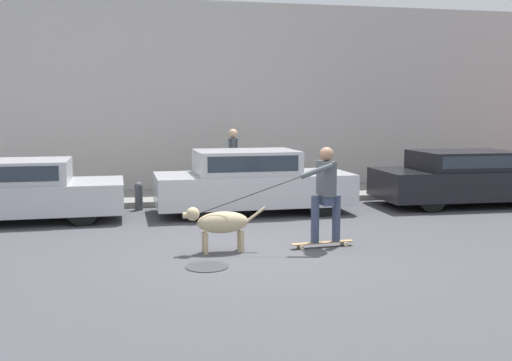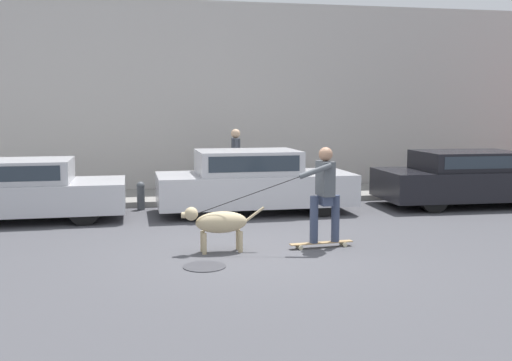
{
  "view_description": "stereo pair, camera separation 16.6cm",
  "coord_description": "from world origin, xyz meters",
  "px_view_note": "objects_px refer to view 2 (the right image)",
  "views": [
    {
      "loc": [
        -1.99,
        -8.95,
        2.23
      ],
      "look_at": [
        0.22,
        1.43,
        0.95
      ],
      "focal_mm": 42.0,
      "sensor_mm": 36.0,
      "label": 1
    },
    {
      "loc": [
        -1.83,
        -8.99,
        2.23
      ],
      "look_at": [
        0.22,
        1.43,
        0.95
      ],
      "focal_mm": 42.0,
      "sensor_mm": 36.0,
      "label": 2
    }
  ],
  "objects_px": {
    "dog": "(219,222)",
    "parked_car_0": "(18,191)",
    "skateboarder": "(324,190)",
    "pedestrian_with_bag": "(236,158)",
    "parked_car_1": "(253,183)",
    "fire_hydrant": "(141,195)",
    "parked_car_2": "(472,179)"
  },
  "relations": [
    {
      "from": "dog",
      "to": "parked_car_0",
      "type": "bearing_deg",
      "value": -46.17
    },
    {
      "from": "dog",
      "to": "skateboarder",
      "type": "height_order",
      "value": "skateboarder"
    },
    {
      "from": "parked_car_0",
      "to": "pedestrian_with_bag",
      "type": "relative_size",
      "value": 2.56
    },
    {
      "from": "parked_car_1",
      "to": "dog",
      "type": "height_order",
      "value": "parked_car_1"
    },
    {
      "from": "dog",
      "to": "pedestrian_with_bag",
      "type": "xyz_separation_m",
      "value": [
        1.16,
        5.48,
        0.55
      ]
    },
    {
      "from": "pedestrian_with_bag",
      "to": "fire_hydrant",
      "type": "xyz_separation_m",
      "value": [
        -2.33,
        -1.23,
        -0.69
      ]
    },
    {
      "from": "parked_car_1",
      "to": "pedestrian_with_bag",
      "type": "bearing_deg",
      "value": 90.32
    },
    {
      "from": "parked_car_0",
      "to": "pedestrian_with_bag",
      "type": "xyz_separation_m",
      "value": [
        4.72,
        2.09,
        0.41
      ]
    },
    {
      "from": "pedestrian_with_bag",
      "to": "fire_hydrant",
      "type": "bearing_deg",
      "value": -146.68
    },
    {
      "from": "fire_hydrant",
      "to": "parked_car_0",
      "type": "bearing_deg",
      "value": -160.14
    },
    {
      "from": "parked_car_0",
      "to": "parked_car_2",
      "type": "xyz_separation_m",
      "value": [
        9.92,
        0.0,
        0.01
      ]
    },
    {
      "from": "parked_car_1",
      "to": "parked_car_0",
      "type": "bearing_deg",
      "value": 179.27
    },
    {
      "from": "parked_car_0",
      "to": "skateboarder",
      "type": "bearing_deg",
      "value": -33.66
    },
    {
      "from": "dog",
      "to": "fire_hydrant",
      "type": "relative_size",
      "value": 2.1
    },
    {
      "from": "dog",
      "to": "pedestrian_with_bag",
      "type": "relative_size",
      "value": 0.82
    },
    {
      "from": "parked_car_1",
      "to": "dog",
      "type": "relative_size",
      "value": 3.17
    },
    {
      "from": "parked_car_0",
      "to": "fire_hydrant",
      "type": "bearing_deg",
      "value": 18.99
    },
    {
      "from": "parked_car_1",
      "to": "fire_hydrant",
      "type": "relative_size",
      "value": 6.66
    },
    {
      "from": "dog",
      "to": "skateboarder",
      "type": "distance_m",
      "value": 1.76
    },
    {
      "from": "parked_car_1",
      "to": "pedestrian_with_bag",
      "type": "xyz_separation_m",
      "value": [
        -0.04,
        2.09,
        0.36
      ]
    },
    {
      "from": "parked_car_0",
      "to": "parked_car_1",
      "type": "bearing_deg",
      "value": -0.86
    },
    {
      "from": "pedestrian_with_bag",
      "to": "fire_hydrant",
      "type": "distance_m",
      "value": 2.72
    },
    {
      "from": "parked_car_0",
      "to": "dog",
      "type": "bearing_deg",
      "value": -44.39
    },
    {
      "from": "pedestrian_with_bag",
      "to": "fire_hydrant",
      "type": "height_order",
      "value": "pedestrian_with_bag"
    },
    {
      "from": "parked_car_1",
      "to": "pedestrian_with_bag",
      "type": "height_order",
      "value": "pedestrian_with_bag"
    },
    {
      "from": "pedestrian_with_bag",
      "to": "parked_car_2",
      "type": "bearing_deg",
      "value": -16.37
    },
    {
      "from": "parked_car_2",
      "to": "pedestrian_with_bag",
      "type": "distance_m",
      "value": 5.61
    },
    {
      "from": "parked_car_2",
      "to": "fire_hydrant",
      "type": "bearing_deg",
      "value": 174.81
    },
    {
      "from": "parked_car_1",
      "to": "parked_car_2",
      "type": "xyz_separation_m",
      "value": [
        5.16,
        0.0,
        -0.04
      ]
    },
    {
      "from": "parked_car_1",
      "to": "skateboarder",
      "type": "distance_m",
      "value": 3.44
    },
    {
      "from": "parked_car_0",
      "to": "parked_car_1",
      "type": "height_order",
      "value": "parked_car_1"
    },
    {
      "from": "parked_car_0",
      "to": "fire_hydrant",
      "type": "xyz_separation_m",
      "value": [
        2.4,
        0.87,
        -0.28
      ]
    }
  ]
}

